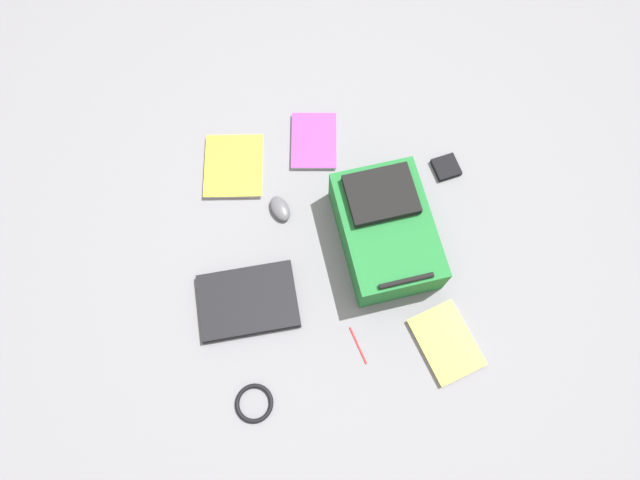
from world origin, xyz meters
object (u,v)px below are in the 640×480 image
object	(u,v)px
book_comic	(446,342)
earbud_pouch	(446,167)
laptop	(248,301)
cable_coil	(254,403)
pen_black	(358,345)
book_blue	(314,141)
backpack	(386,230)
computer_mouse	(280,209)
book_manual	(234,166)

from	to	relation	value
book_comic	earbud_pouch	size ratio (longest dim) A/B	3.02
laptop	earbud_pouch	world-z (taller)	laptop
cable_coil	earbud_pouch	world-z (taller)	earbud_pouch
cable_coil	pen_black	xyz separation A→B (m)	(-0.37, -0.11, -0.00)
book_blue	backpack	bearing A→B (deg)	109.85
laptop	cable_coil	bearing A→B (deg)	83.19
pen_black	earbud_pouch	xyz separation A→B (m)	(-0.47, -0.56, 0.01)
computer_mouse	earbud_pouch	xyz separation A→B (m)	(-0.63, -0.03, -0.01)
backpack	cable_coil	size ratio (longest dim) A/B	3.58
book_blue	book_manual	world-z (taller)	book_manual
book_manual	pen_black	xyz separation A→B (m)	(-0.29, 0.74, -0.01)
book_manual	earbud_pouch	bearing A→B (deg)	167.04
book_blue	computer_mouse	bearing A→B (deg)	53.99
backpack	pen_black	bearing A→B (deg)	62.92
laptop	backpack	bearing A→B (deg)	-166.44
laptop	book_blue	world-z (taller)	laptop
book_manual	computer_mouse	bearing A→B (deg)	122.90
laptop	book_comic	xyz separation A→B (m)	(-0.61, 0.28, -0.01)
laptop	pen_black	world-z (taller)	laptop
book_blue	computer_mouse	distance (m)	0.30
cable_coil	book_comic	bearing A→B (deg)	-175.57
pen_black	laptop	bearing A→B (deg)	-34.36
pen_black	earbud_pouch	world-z (taller)	earbud_pouch
book_comic	earbud_pouch	world-z (taller)	earbud_pouch
book_manual	cable_coil	world-z (taller)	book_manual
laptop	pen_black	bearing A→B (deg)	145.64
book_blue	book_manual	bearing A→B (deg)	7.20
earbud_pouch	laptop	bearing A→B (deg)	22.74
book_manual	cable_coil	distance (m)	0.85
book_comic	cable_coil	distance (m)	0.66
laptop	pen_black	xyz separation A→B (m)	(-0.33, 0.22, -0.01)
book_manual	pen_black	bearing A→B (deg)	111.46
book_blue	book_manual	xyz separation A→B (m)	(0.31, 0.04, 0.00)
laptop	computer_mouse	xyz separation A→B (m)	(-0.17, -0.31, 0.00)
book_blue	pen_black	distance (m)	0.78
book_blue	book_comic	bearing A→B (deg)	107.60
laptop	earbud_pouch	distance (m)	0.87
cable_coil	book_manual	bearing A→B (deg)	-95.30
computer_mouse	pen_black	size ratio (longest dim) A/B	0.78
book_comic	cable_coil	size ratio (longest dim) A/B	2.19
book_manual	laptop	bearing A→B (deg)	85.68
book_blue	computer_mouse	xyz separation A→B (m)	(0.18, 0.25, 0.01)
backpack	book_blue	size ratio (longest dim) A/B	1.66
book_comic	earbud_pouch	bearing A→B (deg)	-107.03
backpack	pen_black	xyz separation A→B (m)	(0.18, 0.35, -0.08)
backpack	computer_mouse	distance (m)	0.39
book_blue	pen_black	bearing A→B (deg)	88.38
book_blue	book_manual	size ratio (longest dim) A/B	0.91
backpack	book_comic	world-z (taller)	backpack
laptop	book_comic	world-z (taller)	laptop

